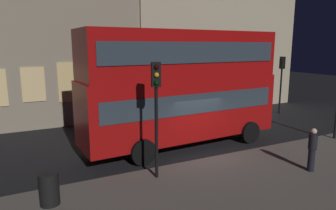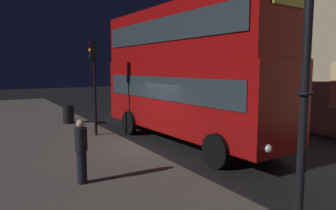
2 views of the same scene
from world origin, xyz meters
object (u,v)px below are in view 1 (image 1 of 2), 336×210
at_px(traffic_light_near_kerb, 156,96).
at_px(pedestrian, 312,149).
at_px(double_decker_bus, 182,83).
at_px(litter_bin, 49,189).
at_px(traffic_light_far_side, 281,73).

distance_m(traffic_light_near_kerb, pedestrian, 6.28).
relative_size(double_decker_bus, litter_bin, 9.97).
distance_m(double_decker_bus, litter_bin, 7.64).
xyz_separation_m(double_decker_bus, traffic_light_far_side, (9.99, 3.37, -0.17)).
distance_m(pedestrian, litter_bin, 9.41).
height_order(double_decker_bus, litter_bin, double_decker_bus).
xyz_separation_m(traffic_light_near_kerb, litter_bin, (-3.71, -0.32, -2.50)).
bearing_deg(litter_bin, double_decker_bus, 27.34).
height_order(traffic_light_near_kerb, litter_bin, traffic_light_near_kerb).
bearing_deg(traffic_light_near_kerb, pedestrian, -4.72).
bearing_deg(litter_bin, traffic_light_near_kerb, 4.98).
xyz_separation_m(traffic_light_far_side, litter_bin, (-16.41, -6.68, -2.32)).
bearing_deg(double_decker_bus, traffic_light_far_side, 15.53).
bearing_deg(double_decker_bus, traffic_light_near_kerb, -135.24).
distance_m(double_decker_bus, pedestrian, 6.21).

